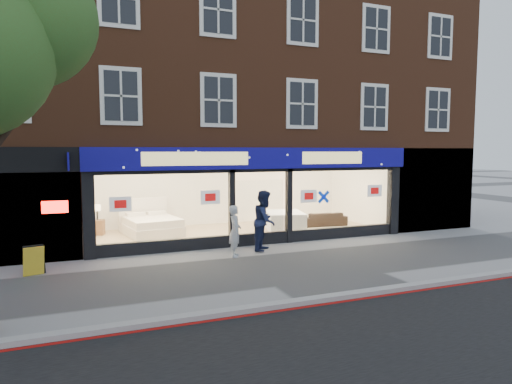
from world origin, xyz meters
TOP-DOWN VIEW (x-y plane):
  - ground at (0.00, 0.00)m, footprint 120.00×120.00m
  - kerb_line at (0.00, -3.10)m, footprint 60.00×0.10m
  - kerb_stone at (0.00, -2.90)m, footprint 60.00×0.25m
  - showroom_floor at (0.00, 5.25)m, footprint 11.00×4.50m
  - building at (-0.02, 6.93)m, footprint 19.00×8.26m
  - display_bed at (-3.25, 5.84)m, footprint 2.16×2.49m
  - bedside_table at (-5.10, 6.50)m, footprint 0.56×0.56m
  - mattress_stack at (1.79, 4.95)m, footprint 1.78×2.04m
  - sofa at (3.70, 5.21)m, footprint 1.97×0.93m
  - a_board at (-6.90, 1.68)m, footprint 0.57×0.45m
  - pedestrian_grey at (-1.41, 1.71)m, footprint 0.54×0.66m
  - pedestrian_blue at (-0.23, 2.19)m, footprint 1.16×1.19m

SIDE VIEW (x-z plane):
  - ground at x=0.00m, z-range 0.00..0.00m
  - kerb_line at x=0.00m, z-range 0.00..0.01m
  - showroom_floor at x=0.00m, z-range 0.00..0.10m
  - kerb_stone at x=0.00m, z-range 0.00..0.12m
  - bedside_table at x=-5.10m, z-range 0.10..0.65m
  - sofa at x=3.70m, z-range 0.10..0.66m
  - a_board at x=-6.90m, z-range 0.00..0.77m
  - mattress_stack at x=1.79m, z-range 0.10..0.79m
  - display_bed at x=-3.25m, z-range -0.18..1.09m
  - pedestrian_grey at x=-1.41m, z-range 0.00..1.56m
  - pedestrian_blue at x=-0.23m, z-range 0.00..1.94m
  - building at x=-0.02m, z-range 1.52..11.82m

